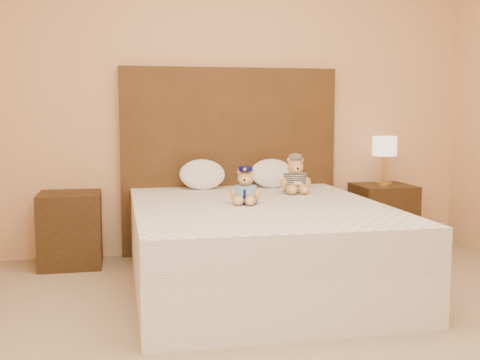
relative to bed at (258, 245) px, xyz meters
name	(u,v)px	position (x,y,z in m)	size (l,w,h in m)	color
ground	(316,358)	(0.00, -1.20, -0.28)	(4.00, 4.50, 0.00)	tan
bed	(258,245)	(0.00, 0.00, 0.00)	(1.60, 2.00, 0.55)	white
headboard	(230,161)	(0.00, 1.01, 0.47)	(1.75, 0.08, 1.50)	#503018
nightstand_left	(71,229)	(-1.25, 0.80, 0.00)	(0.45, 0.45, 0.55)	#3D2513
nightstand_right	(383,218)	(1.25, 0.80, 0.00)	(0.45, 0.45, 0.55)	#3D2513
lamp	(385,149)	(1.25, 0.80, 0.57)	(0.20, 0.20, 0.40)	gold
teddy_police	(246,186)	(-0.08, 0.00, 0.40)	(0.21, 0.20, 0.24)	#B18545
teddy_prisoner	(295,175)	(0.39, 0.45, 0.41)	(0.24, 0.23, 0.27)	#B18545
pillow_left	(202,173)	(-0.25, 0.83, 0.40)	(0.36, 0.23, 0.25)	white
pillow_right	(272,172)	(0.31, 0.83, 0.40)	(0.35, 0.22, 0.25)	white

